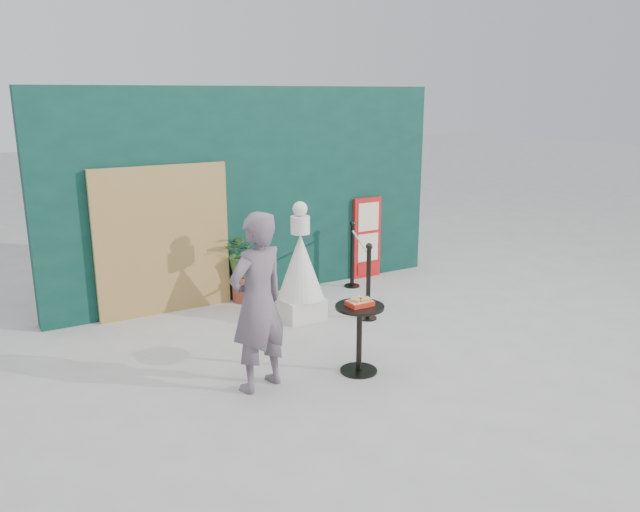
{
  "coord_description": "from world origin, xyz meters",
  "views": [
    {
      "loc": [
        -3.67,
        -5.08,
        2.91
      ],
      "look_at": [
        0.0,
        1.2,
        1.0
      ],
      "focal_mm": 35.0,
      "sensor_mm": 36.0,
      "label": 1
    }
  ],
  "objects": [
    {
      "name": "stanchion_barrier",
      "position": [
        1.11,
        1.98,
        0.49
      ],
      "size": [
        0.84,
        1.54,
        1.03
      ],
      "color": "black",
      "rests_on": "ground"
    },
    {
      "name": "menu_board",
      "position": [
        1.9,
        2.95,
        0.65
      ],
      "size": [
        0.5,
        0.07,
        1.3
      ],
      "color": "red",
      "rests_on": "ground"
    },
    {
      "name": "ground",
      "position": [
        0.0,
        0.0,
        0.0
      ],
      "size": [
        60.0,
        60.0,
        0.0
      ],
      "primitive_type": "plane",
      "color": "#ADAAA5",
      "rests_on": "ground"
    },
    {
      "name": "food_basket",
      "position": [
        -0.19,
        0.05,
        0.79
      ],
      "size": [
        0.26,
        0.19,
        0.11
      ],
      "color": "red",
      "rests_on": "cafe_table"
    },
    {
      "name": "cafe_table",
      "position": [
        -0.19,
        0.05,
        0.5
      ],
      "size": [
        0.52,
        0.52,
        0.75
      ],
      "color": "black",
      "rests_on": "ground"
    },
    {
      "name": "back_wall",
      "position": [
        0.0,
        3.15,
        1.5
      ],
      "size": [
        6.0,
        0.3,
        3.0
      ],
      "primitive_type": "cube",
      "color": "#0A2F28",
      "rests_on": "ground"
    },
    {
      "name": "bamboo_fence",
      "position": [
        -1.4,
        2.94,
        1.0
      ],
      "size": [
        1.8,
        0.08,
        2.0
      ],
      "primitive_type": "cube",
      "color": "tan",
      "rests_on": "ground"
    },
    {
      "name": "planter",
      "position": [
        -0.28,
        2.84,
        0.63
      ],
      "size": [
        0.63,
        0.55,
        1.08
      ],
      "color": "brown",
      "rests_on": "ground"
    },
    {
      "name": "woman",
      "position": [
        -1.27,
        0.25,
        0.91
      ],
      "size": [
        0.76,
        0.6,
        1.82
      ],
      "primitive_type": "imported",
      "rotation": [
        0.0,
        0.0,
        3.42
      ],
      "color": "#675862",
      "rests_on": "ground"
    },
    {
      "name": "statue",
      "position": [
        0.07,
        1.82,
        0.64
      ],
      "size": [
        0.61,
        0.61,
        1.57
      ],
      "color": "silver",
      "rests_on": "ground"
    }
  ]
}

